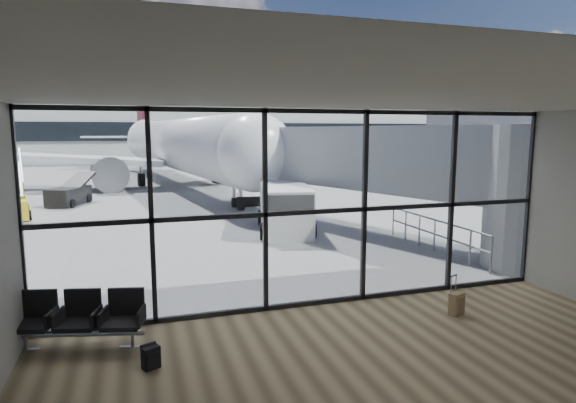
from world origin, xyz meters
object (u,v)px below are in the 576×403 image
seating_row (80,316)px  airliner (176,145)px  backpack (151,357)px  mobile_stairs (6,205)px  suitcase (457,304)px  service_van (285,209)px  belt_loader (70,194)px

seating_row → airliner: bearing=96.1°
seating_row → backpack: seating_row is taller
backpack → mobile_stairs: size_ratio=0.11×
suitcase → service_van: size_ratio=0.19×
mobile_stairs → belt_loader: bearing=45.2°
backpack → suitcase: (6.46, 0.45, 0.06)m
belt_loader → seating_row: bearing=-61.5°
airliner → belt_loader: (-6.61, -9.66, -2.41)m
backpack → belt_loader: 20.97m
mobile_stairs → backpack: bearing=-83.6°
suitcase → mobile_stairs: (-12.35, 16.54, 0.34)m
belt_loader → mobile_stairs: (-2.30, -3.67, 0.04)m
seating_row → mobile_stairs: (-4.68, 15.65, 0.02)m
service_van → mobile_stairs: size_ratio=1.19×
seating_row → airliner: 29.39m
backpack → service_van: bearing=37.5°
backpack → belt_loader: (-3.59, 20.66, 0.36)m
suitcase → service_van: 9.64m
seating_row → backpack: size_ratio=5.58×
mobile_stairs → suitcase: bearing=-65.9°
backpack → suitcase: suitcase is taller
service_van → seating_row: bearing=-115.0°
airliner → backpack: bearing=-103.5°
backpack → airliner: bearing=60.7°
seating_row → belt_loader: size_ratio=0.62×
backpack → mobile_stairs: bearing=85.5°
suitcase → airliner: (-3.44, 29.86, 2.71)m
suitcase → service_van: bearing=74.7°
seating_row → suitcase: size_ratio=2.68×
belt_loader → airliner: bearing=77.1°
suitcase → belt_loader: belt_loader is taller
backpack → belt_loader: size_ratio=0.11×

